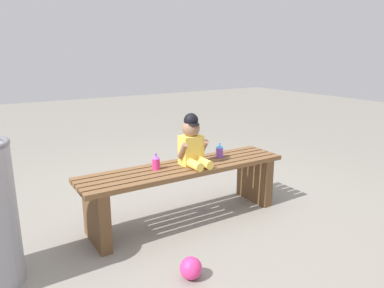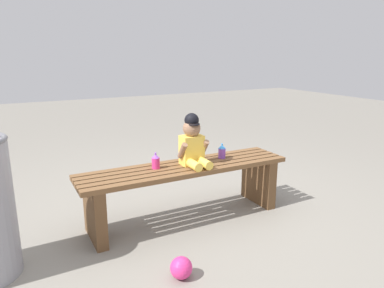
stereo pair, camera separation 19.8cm
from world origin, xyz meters
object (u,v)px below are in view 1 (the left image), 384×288
Objects in this scene: child_figure at (192,143)px; sippy_cup_left at (156,162)px; park_bench at (185,183)px; sippy_cup_right at (220,151)px; toy_ball at (191,268)px.

sippy_cup_left is (-0.29, 0.05, -0.12)m from child_figure.
sippy_cup_right is (0.36, 0.04, 0.20)m from park_bench.
park_bench is 0.31m from sippy_cup_left.
toy_ball is (-0.38, -0.69, -0.24)m from park_bench.
park_bench is 0.33m from child_figure.
child_figure is at bearing -7.43° from park_bench.
sippy_cup_right is at bearing 6.59° from park_bench.
sippy_cup_left is 0.87m from toy_ball.
child_figure is 3.02× the size of toy_ball.
child_figure is at bearing -9.57° from sippy_cup_left.
park_bench is 13.51× the size of sippy_cup_right.
park_bench is 13.51× the size of sippy_cup_left.
sippy_cup_left is 1.00× the size of sippy_cup_right.
child_figure reaches higher than sippy_cup_left.
sippy_cup_right is 0.92× the size of toy_ball.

